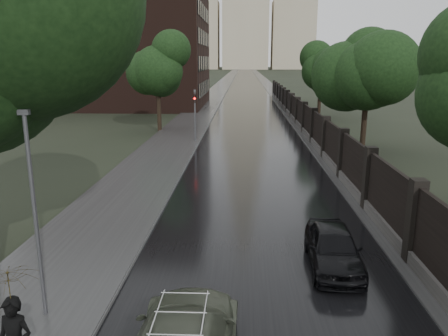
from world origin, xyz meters
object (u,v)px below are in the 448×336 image
tree_left_far (158,71)px  traffic_light (195,111)px  car_right_near (333,247)px  tree_right_b (367,79)px  pedestrian_umbrella (9,295)px  tree_right_c (321,72)px  lamp_post (35,216)px

tree_left_far → traffic_light: 6.84m
tree_left_far → car_right_near: size_ratio=1.98×
tree_left_far → tree_right_b: tree_left_far is taller
tree_left_far → traffic_light: size_ratio=1.85×
car_right_near → pedestrian_umbrella: (-6.86, -5.60, 1.47)m
tree_left_far → car_right_near: bearing=-68.3°
tree_right_b → traffic_light: (-11.80, 2.99, -2.55)m
tree_left_far → tree_right_c: size_ratio=1.05×
tree_left_far → lamp_post: (2.60, -28.50, -2.57)m
tree_left_far → tree_right_c: (15.50, 10.00, -0.29)m
tree_right_b → pedestrian_umbrella: size_ratio=2.39×
tree_left_far → tree_right_b: (15.50, -8.00, -0.29)m
traffic_light → tree_right_c: bearing=51.8°
tree_right_c → car_right_near: size_ratio=1.87×
traffic_light → car_right_near: (6.41, -20.36, -1.76)m
tree_right_b → car_right_near: tree_right_b is taller
tree_right_b → traffic_light: size_ratio=1.75×
tree_right_c → pedestrian_umbrella: size_ratio=2.39×
tree_right_b → car_right_near: size_ratio=1.87×
tree_right_c → lamp_post: size_ratio=1.37×
car_right_near → tree_left_far: bearing=113.8°
tree_left_far → car_right_near: 27.69m
tree_left_far → lamp_post: size_ratio=1.45×
tree_right_c → lamp_post: 40.67m
lamp_post → traffic_light: (1.10, 23.49, -0.27)m
tree_right_b → tree_right_c: same height
tree_right_c → car_right_near: (-5.39, -35.37, -4.31)m
pedestrian_umbrella → tree_right_c: bearing=80.6°
tree_left_far → car_right_near: (10.11, -25.37, -4.60)m
tree_left_far → pedestrian_umbrella: bearing=-84.0°
tree_left_far → tree_right_c: bearing=32.8°
car_right_near → pedestrian_umbrella: pedestrian_umbrella is taller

